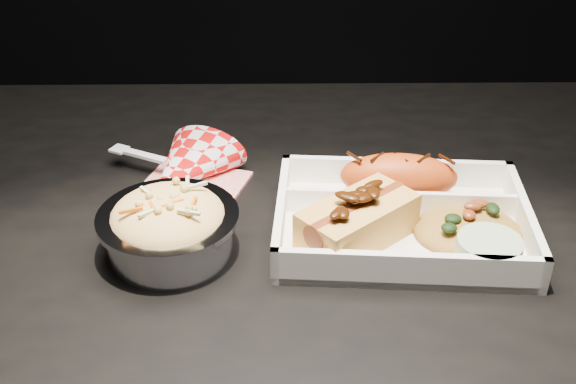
# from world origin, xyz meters

# --- Properties ---
(dining_table) EXTENTS (1.20, 0.80, 0.75)m
(dining_table) POSITION_xyz_m (0.00, 0.00, 0.66)
(dining_table) COLOR black
(dining_table) RESTS_ON ground
(food_tray) EXTENTS (0.26, 0.20, 0.04)m
(food_tray) POSITION_xyz_m (0.12, 0.02, 0.76)
(food_tray) COLOR white
(food_tray) RESTS_ON dining_table
(fried_pastry) EXTENTS (0.13, 0.06, 0.05)m
(fried_pastry) POSITION_xyz_m (0.12, 0.07, 0.78)
(fried_pastry) COLOR #C44813
(fried_pastry) RESTS_ON food_tray
(hotdog) EXTENTS (0.13, 0.12, 0.06)m
(hotdog) POSITION_xyz_m (0.07, -0.01, 0.78)
(hotdog) COLOR #EAAD4F
(hotdog) RESTS_ON food_tray
(fried_rice_mound) EXTENTS (0.11, 0.10, 0.03)m
(fried_rice_mound) POSITION_xyz_m (0.18, 0.00, 0.77)
(fried_rice_mound) COLOR #AD7B32
(fried_rice_mound) RESTS_ON food_tray
(cupcake_liner) EXTENTS (0.06, 0.06, 0.03)m
(cupcake_liner) POSITION_xyz_m (0.19, -0.05, 0.77)
(cupcake_liner) COLOR #A3BD8F
(cupcake_liner) RESTS_ON food_tray
(foil_coleslaw_cup) EXTENTS (0.14, 0.14, 0.07)m
(foil_coleslaw_cup) POSITION_xyz_m (-0.11, -0.01, 0.78)
(foil_coleslaw_cup) COLOR silver
(foil_coleslaw_cup) RESTS_ON dining_table
(napkin_fork) EXTENTS (0.17, 0.14, 0.10)m
(napkin_fork) POSITION_xyz_m (-0.11, 0.12, 0.77)
(napkin_fork) COLOR red
(napkin_fork) RESTS_ON dining_table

